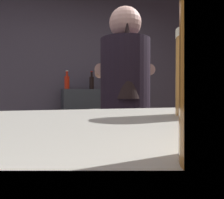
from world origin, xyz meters
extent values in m
cube|color=#4C4653|center=(0.00, 2.20, 1.35)|extent=(5.20, 0.10, 2.70)
cube|color=brown|center=(0.35, 0.69, 0.46)|extent=(2.10, 0.60, 0.91)
cube|color=#33393F|center=(0.30, 1.92, 0.58)|extent=(0.93, 0.36, 1.16)
cube|color=#29293F|center=(0.09, 0.24, 0.45)|extent=(0.28, 0.20, 0.90)
cylinder|color=black|center=(0.09, 0.24, 1.18)|extent=(0.34, 0.34, 0.57)
sphere|color=#D4A193|center=(0.09, 0.24, 1.57)|extent=(0.22, 0.22, 0.22)
cone|color=black|center=(0.06, 0.14, 1.32)|extent=(0.18, 0.18, 0.51)
cylinder|color=#D4A193|center=(-0.04, 0.43, 1.26)|extent=(0.15, 0.33, 0.08)
cylinder|color=#D4A193|center=(0.29, 0.35, 1.26)|extent=(0.15, 0.33, 0.08)
cube|color=olive|center=(0.98, 0.75, 1.01)|extent=(0.10, 0.08, 0.20)
cylinder|color=black|center=(0.95, 0.75, 1.15)|extent=(0.02, 0.02, 0.07)
cylinder|color=black|center=(0.98, 0.75, 1.15)|extent=(0.02, 0.02, 0.07)
cylinder|color=black|center=(1.01, 0.75, 1.15)|extent=(0.02, 0.02, 0.07)
cylinder|color=beige|center=(0.00, 0.68, 0.94)|extent=(0.16, 0.16, 0.04)
cube|color=silver|center=(0.37, 0.64, 0.92)|extent=(0.24, 0.04, 0.01)
cylinder|color=gold|center=(-0.25, -0.98, 1.11)|extent=(0.08, 0.08, 0.12)
cylinder|color=white|center=(-0.25, -0.98, 1.18)|extent=(0.08, 0.08, 0.01)
cylinder|color=black|center=(0.23, 1.91, 1.24)|extent=(0.06, 0.06, 0.17)
cylinder|color=black|center=(0.23, 1.91, 1.36)|extent=(0.03, 0.03, 0.07)
cylinder|color=red|center=(0.23, 1.91, 1.40)|extent=(0.03, 0.03, 0.01)
cylinder|color=#4C8232|center=(0.53, 1.85, 1.24)|extent=(0.05, 0.05, 0.16)
cylinder|color=#4C8232|center=(0.53, 1.85, 1.35)|extent=(0.02, 0.02, 0.06)
cylinder|color=black|center=(0.53, 1.85, 1.38)|extent=(0.03, 0.03, 0.01)
cylinder|color=red|center=(-0.10, 1.90, 1.24)|extent=(0.07, 0.07, 0.17)
cylinder|color=red|center=(-0.10, 1.90, 1.36)|extent=(0.03, 0.03, 0.07)
cylinder|color=white|center=(-0.10, 1.90, 1.40)|extent=(0.03, 0.03, 0.01)
cylinder|color=#D0C682|center=(0.54, 2.00, 1.22)|extent=(0.07, 0.07, 0.12)
cylinder|color=#D0C682|center=(0.54, 2.00, 1.30)|extent=(0.03, 0.03, 0.05)
cylinder|color=#333333|center=(0.54, 2.00, 1.33)|extent=(0.04, 0.04, 0.01)
camera|label=1|loc=(-0.49, -1.28, 1.09)|focal=37.95mm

